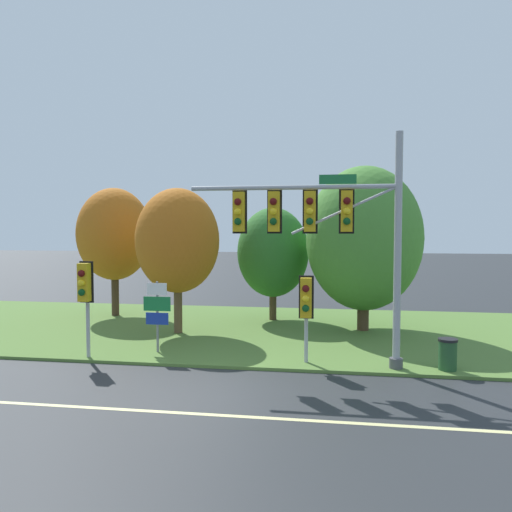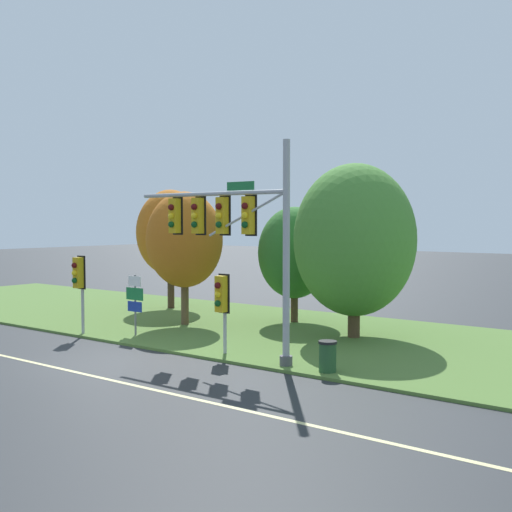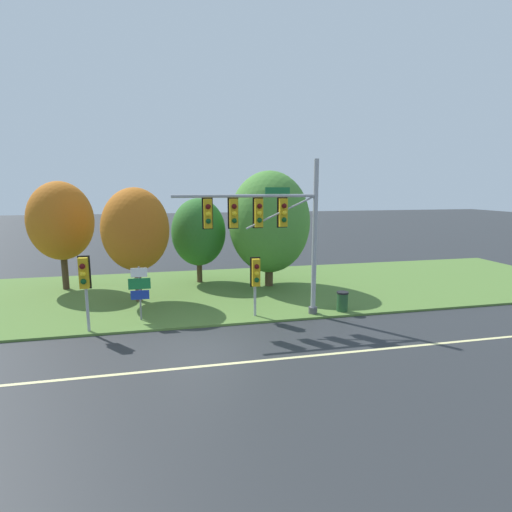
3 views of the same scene
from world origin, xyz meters
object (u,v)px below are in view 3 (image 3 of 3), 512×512
(pedestrian_signal_near_kerb, at_px, (256,275))
(tree_nearest_road, at_px, (61,221))
(trash_bin, at_px, (342,301))
(route_sign_post, at_px, (140,287))
(tree_mid_verge, at_px, (269,222))
(pedestrian_signal_further_along, at_px, (84,278))
(tree_behind_signpost, at_px, (199,232))
(traffic_signal_mast, at_px, (269,222))
(tree_left_of_mast, at_px, (136,230))

(pedestrian_signal_near_kerb, relative_size, tree_nearest_road, 0.44)
(tree_nearest_road, distance_m, trash_bin, 15.94)
(route_sign_post, xyz_separation_m, tree_mid_verge, (7.07, 4.84, 2.28))
(tree_mid_verge, height_order, trash_bin, tree_mid_verge)
(pedestrian_signal_near_kerb, height_order, route_sign_post, pedestrian_signal_near_kerb)
(pedestrian_signal_further_along, xyz_separation_m, tree_behind_signpost, (5.11, 7.75, 0.82))
(pedestrian_signal_further_along, relative_size, tree_nearest_road, 0.51)
(traffic_signal_mast, relative_size, pedestrian_signal_further_along, 2.24)
(pedestrian_signal_further_along, bearing_deg, tree_mid_verge, 33.39)
(pedestrian_signal_further_along, bearing_deg, tree_left_of_mast, 68.14)
(route_sign_post, distance_m, trash_bin, 9.29)
(tree_mid_verge, bearing_deg, tree_nearest_road, 171.47)
(tree_nearest_road, xyz_separation_m, tree_left_of_mast, (4.25, -3.44, -0.22))
(pedestrian_signal_further_along, xyz_separation_m, trash_bin, (11.20, 0.40, -1.79))
(traffic_signal_mast, xyz_separation_m, tree_left_of_mast, (-5.90, 3.92, -0.58))
(pedestrian_signal_near_kerb, xyz_separation_m, route_sign_post, (-5.03, 0.68, -0.43))
(tree_mid_verge, xyz_separation_m, trash_bin, (2.14, -5.58, -3.29))
(route_sign_post, bearing_deg, tree_behind_signpost, 64.80)
(tree_mid_verge, distance_m, trash_bin, 6.82)
(pedestrian_signal_near_kerb, bearing_deg, route_sign_post, 172.30)
(traffic_signal_mast, bearing_deg, pedestrian_signal_near_kerb, 170.69)
(tree_nearest_road, relative_size, trash_bin, 6.58)
(tree_behind_signpost, distance_m, tree_mid_verge, 4.39)
(tree_left_of_mast, bearing_deg, tree_behind_signpost, 45.71)
(pedestrian_signal_further_along, relative_size, tree_mid_verge, 0.47)
(traffic_signal_mast, xyz_separation_m, pedestrian_signal_further_along, (-7.61, -0.35, -2.00))
(pedestrian_signal_further_along, xyz_separation_m, tree_left_of_mast, (1.71, 4.27, 1.42))
(traffic_signal_mast, relative_size, tree_nearest_road, 1.14)
(tree_behind_signpost, bearing_deg, trash_bin, -50.38)
(traffic_signal_mast, xyz_separation_m, trash_bin, (3.59, 0.04, -3.79))
(traffic_signal_mast, xyz_separation_m, tree_mid_verge, (1.45, 5.62, -0.50))
(pedestrian_signal_further_along, bearing_deg, pedestrian_signal_near_kerb, 3.67)
(pedestrian_signal_near_kerb, relative_size, trash_bin, 2.92)
(tree_behind_signpost, height_order, tree_mid_verge, tree_mid_verge)
(pedestrian_signal_further_along, height_order, tree_left_of_mast, tree_left_of_mast)
(tree_behind_signpost, height_order, trash_bin, tree_behind_signpost)
(pedestrian_signal_further_along, distance_m, tree_nearest_road, 8.28)
(pedestrian_signal_near_kerb, relative_size, route_sign_post, 1.14)
(route_sign_post, relative_size, tree_nearest_road, 0.39)
(tree_left_of_mast, bearing_deg, tree_nearest_road, 140.96)
(tree_left_of_mast, bearing_deg, pedestrian_signal_further_along, -111.86)
(pedestrian_signal_near_kerb, distance_m, tree_nearest_road, 12.17)
(pedestrian_signal_near_kerb, distance_m, tree_left_of_mast, 6.78)
(traffic_signal_mast, distance_m, pedestrian_signal_further_along, 7.88)
(traffic_signal_mast, relative_size, route_sign_post, 2.93)
(tree_left_of_mast, bearing_deg, trash_bin, -22.21)
(tree_left_of_mast, bearing_deg, tree_mid_verge, 13.05)
(pedestrian_signal_further_along, xyz_separation_m, route_sign_post, (1.99, 1.13, -0.78))
(pedestrian_signal_near_kerb, bearing_deg, traffic_signal_mast, -9.31)
(route_sign_post, distance_m, tree_mid_verge, 8.87)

